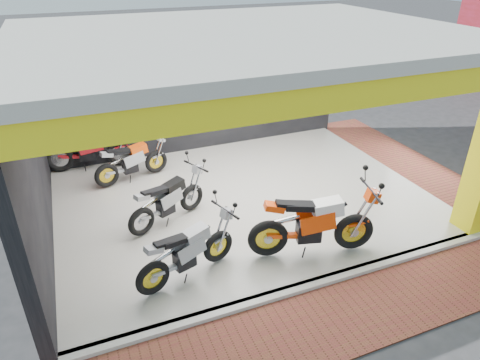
# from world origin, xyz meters

# --- Properties ---
(ground) EXTENTS (80.00, 80.00, 0.00)m
(ground) POSITION_xyz_m (0.00, 0.00, 0.00)
(ground) COLOR #2D2D30
(ground) RESTS_ON ground
(showroom_floor) EXTENTS (8.00, 6.00, 0.10)m
(showroom_floor) POSITION_xyz_m (0.00, 2.00, 0.05)
(showroom_floor) COLOR silver
(showroom_floor) RESTS_ON ground
(showroom_ceiling) EXTENTS (8.40, 6.40, 0.20)m
(showroom_ceiling) POSITION_xyz_m (0.00, 2.00, 3.60)
(showroom_ceiling) COLOR beige
(showroom_ceiling) RESTS_ON corner_column
(back_wall) EXTENTS (8.20, 0.20, 3.50)m
(back_wall) POSITION_xyz_m (0.00, 5.10, 1.75)
(back_wall) COLOR black
(back_wall) RESTS_ON ground
(left_wall) EXTENTS (0.20, 6.20, 3.50)m
(left_wall) POSITION_xyz_m (-4.10, 2.00, 1.75)
(left_wall) COLOR black
(left_wall) RESTS_ON ground
(header_beam_front) EXTENTS (8.40, 0.30, 0.40)m
(header_beam_front) POSITION_xyz_m (0.00, -1.00, 3.30)
(header_beam_front) COLOR #FFF015
(header_beam_front) RESTS_ON corner_column
(header_beam_right) EXTENTS (0.30, 6.40, 0.40)m
(header_beam_right) POSITION_xyz_m (4.00, 2.00, 3.30)
(header_beam_right) COLOR #FFF015
(header_beam_right) RESTS_ON corner_column
(floor_kerb) EXTENTS (8.00, 0.20, 0.10)m
(floor_kerb) POSITION_xyz_m (0.00, -1.02, 0.05)
(floor_kerb) COLOR silver
(floor_kerb) RESTS_ON ground
(paver_front) EXTENTS (9.00, 1.40, 0.03)m
(paver_front) POSITION_xyz_m (0.00, -1.80, 0.01)
(paver_front) COLOR brown
(paver_front) RESTS_ON ground
(paver_right) EXTENTS (1.40, 7.00, 0.03)m
(paver_right) POSITION_xyz_m (4.80, 2.00, 0.01)
(paver_right) COLOR brown
(paver_right) RESTS_ON ground
(moto_hero) EXTENTS (2.59, 1.49, 1.49)m
(moto_hero) POSITION_xyz_m (1.11, -0.50, 0.84)
(moto_hero) COLOR #FF440A
(moto_hero) RESTS_ON showroom_floor
(moto_row_a) EXTENTS (2.12, 1.30, 1.22)m
(moto_row_a) POSITION_xyz_m (-1.28, 0.11, 0.71)
(moto_row_a) COLOR #A1A4A9
(moto_row_a) RESTS_ON showroom_floor
(moto_row_b) EXTENTS (2.07, 1.45, 1.19)m
(moto_row_b) POSITION_xyz_m (-1.23, 1.92, 0.69)
(moto_row_b) COLOR #9C9EA3
(moto_row_b) RESTS_ON showroom_floor
(moto_row_c) EXTENTS (2.05, 1.17, 1.18)m
(moto_row_c) POSITION_xyz_m (-1.54, 3.94, 0.69)
(moto_row_c) COLOR #A5A7AC
(moto_row_c) RESTS_ON showroom_floor
(moto_row_d) EXTENTS (2.33, 1.14, 1.36)m
(moto_row_d) POSITION_xyz_m (-2.30, 4.68, 0.78)
(moto_row_d) COLOR red
(moto_row_d) RESTS_ON showroom_floor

